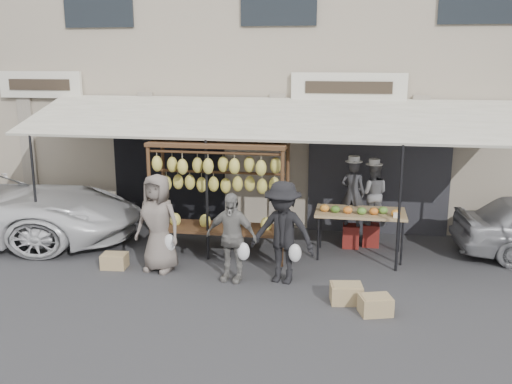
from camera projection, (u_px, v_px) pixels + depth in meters
The scene contains 15 objects.
ground_plane at pixel (248, 286), 9.63m from camera, with size 90.00×90.00×0.00m, color #2D2D30.
shophouse at pixel (294, 61), 15.01m from camera, with size 24.00×6.15×7.30m.
awning at pixel (270, 119), 11.22m from camera, with size 10.00×2.35×2.92m.
banana_rack at pixel (219, 177), 10.72m from camera, with size 2.60×0.90×2.24m.
produce_table at pixel (360, 213), 10.84m from camera, with size 1.70×0.90×1.04m.
vendor_left at pixel (353, 193), 11.34m from camera, with size 0.49×0.32×1.34m, color #313134.
vendor_right at pixel (373, 194), 11.43m from camera, with size 0.62×0.48×1.27m, color slate.
customer_left at pixel (158, 223), 10.15m from camera, with size 0.87×0.56×1.78m, color #6F645C.
customer_mid at pixel (231, 237), 9.72m from camera, with size 0.91×0.38×1.55m, color gray.
customer_right at pixel (283, 232), 9.62m from camera, with size 1.14×0.66×1.77m, color black.
stool_left at pixel (351, 236), 11.55m from camera, with size 0.33×0.33×0.46m, color maroon.
stool_right at pixel (371, 235), 11.63m from camera, with size 0.33×0.33×0.46m, color maroon.
crate_near_a at pixel (346, 293), 8.96m from camera, with size 0.49×0.37×0.29m, color tan.
crate_near_b at pixel (375, 305), 8.56m from camera, with size 0.46×0.35×0.28m, color tan.
crate_far at pixel (115, 261), 10.43m from camera, with size 0.45×0.34×0.27m, color tan.
Camera 1 is at (1.69, -8.84, 3.78)m, focal length 40.00 mm.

